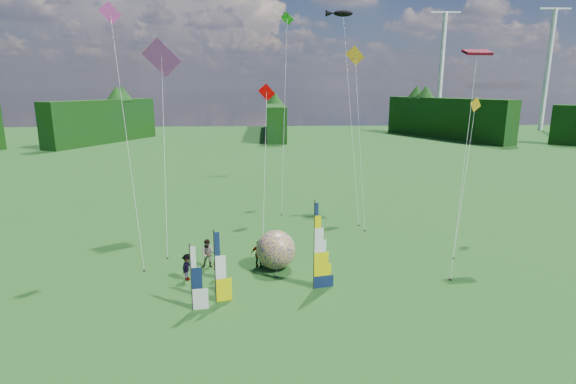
{
  "coord_description": "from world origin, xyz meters",
  "views": [
    {
      "loc": [
        -2.2,
        -20.38,
        11.28
      ],
      "look_at": [
        -1.0,
        4.0,
        5.5
      ],
      "focal_mm": 28.0,
      "sensor_mm": 36.0,
      "label": 1
    }
  ],
  "objects_px": {
    "side_banner_far": "(191,279)",
    "kite_whale": "(350,102)",
    "camp_chair": "(223,285)",
    "spectator_d": "(259,254)",
    "side_banner_left": "(215,268)",
    "spectator_a": "(219,264)",
    "spectator_b": "(208,254)",
    "bol_inflatable": "(276,250)",
    "spectator_c": "(187,267)",
    "feather_banner_main": "(314,247)"
  },
  "relations": [
    {
      "from": "kite_whale",
      "to": "spectator_a",
      "type": "bearing_deg",
      "value": -145.85
    },
    {
      "from": "bol_inflatable",
      "to": "spectator_a",
      "type": "distance_m",
      "value": 3.73
    },
    {
      "from": "spectator_a",
      "to": "spectator_d",
      "type": "xyz_separation_m",
      "value": [
        2.37,
        1.65,
        -0.02
      ]
    },
    {
      "from": "side_banner_left",
      "to": "kite_whale",
      "type": "height_order",
      "value": "kite_whale"
    },
    {
      "from": "spectator_d",
      "to": "side_banner_left",
      "type": "bearing_deg",
      "value": 77.98
    },
    {
      "from": "feather_banner_main",
      "to": "kite_whale",
      "type": "relative_size",
      "value": 0.26
    },
    {
      "from": "spectator_a",
      "to": "camp_chair",
      "type": "bearing_deg",
      "value": -82.6
    },
    {
      "from": "bol_inflatable",
      "to": "kite_whale",
      "type": "height_order",
      "value": "kite_whale"
    },
    {
      "from": "bol_inflatable",
      "to": "camp_chair",
      "type": "relative_size",
      "value": 2.58
    },
    {
      "from": "side_banner_far",
      "to": "camp_chair",
      "type": "height_order",
      "value": "side_banner_far"
    },
    {
      "from": "spectator_b",
      "to": "camp_chair",
      "type": "bearing_deg",
      "value": -67.67
    },
    {
      "from": "bol_inflatable",
      "to": "spectator_b",
      "type": "height_order",
      "value": "bol_inflatable"
    },
    {
      "from": "bol_inflatable",
      "to": "spectator_c",
      "type": "bearing_deg",
      "value": -164.05
    },
    {
      "from": "bol_inflatable",
      "to": "side_banner_far",
      "type": "bearing_deg",
      "value": -130.09
    },
    {
      "from": "feather_banner_main",
      "to": "bol_inflatable",
      "type": "height_order",
      "value": "feather_banner_main"
    },
    {
      "from": "side_banner_left",
      "to": "spectator_b",
      "type": "bearing_deg",
      "value": 85.61
    },
    {
      "from": "side_banner_left",
      "to": "spectator_b",
      "type": "xyz_separation_m",
      "value": [
        -0.99,
        4.8,
        -1.03
      ]
    },
    {
      "from": "side_banner_left",
      "to": "side_banner_far",
      "type": "distance_m",
      "value": 1.39
    },
    {
      "from": "feather_banner_main",
      "to": "kite_whale",
      "type": "height_order",
      "value": "kite_whale"
    },
    {
      "from": "spectator_d",
      "to": "camp_chair",
      "type": "distance_m",
      "value": 4.08
    },
    {
      "from": "feather_banner_main",
      "to": "spectator_c",
      "type": "relative_size",
      "value": 3.09
    },
    {
      "from": "side_banner_far",
      "to": "spectator_b",
      "type": "bearing_deg",
      "value": 81.89
    },
    {
      "from": "spectator_a",
      "to": "kite_whale",
      "type": "relative_size",
      "value": 0.09
    },
    {
      "from": "spectator_c",
      "to": "camp_chair",
      "type": "bearing_deg",
      "value": -111.97
    },
    {
      "from": "side_banner_far",
      "to": "spectator_b",
      "type": "relative_size",
      "value": 1.86
    },
    {
      "from": "feather_banner_main",
      "to": "side_banner_far",
      "type": "xyz_separation_m",
      "value": [
        -6.49,
        -2.19,
        -0.79
      ]
    },
    {
      "from": "spectator_a",
      "to": "feather_banner_main",
      "type": "bearing_deg",
      "value": -20.97
    },
    {
      "from": "bol_inflatable",
      "to": "spectator_d",
      "type": "height_order",
      "value": "bol_inflatable"
    },
    {
      "from": "side_banner_far",
      "to": "spectator_a",
      "type": "relative_size",
      "value": 1.93
    },
    {
      "from": "side_banner_left",
      "to": "spectator_a",
      "type": "height_order",
      "value": "side_banner_left"
    },
    {
      "from": "spectator_a",
      "to": "spectator_c",
      "type": "relative_size",
      "value": 1.11
    },
    {
      "from": "feather_banner_main",
      "to": "spectator_a",
      "type": "distance_m",
      "value": 5.98
    },
    {
      "from": "side_banner_left",
      "to": "camp_chair",
      "type": "xyz_separation_m",
      "value": [
        0.25,
        1.16,
        -1.49
      ]
    },
    {
      "from": "side_banner_left",
      "to": "spectator_b",
      "type": "distance_m",
      "value": 5.01
    },
    {
      "from": "side_banner_far",
      "to": "spectator_d",
      "type": "distance_m",
      "value": 6.49
    },
    {
      "from": "spectator_b",
      "to": "camp_chair",
      "type": "relative_size",
      "value": 1.95
    },
    {
      "from": "spectator_b",
      "to": "spectator_c",
      "type": "distance_m",
      "value": 2.1
    },
    {
      "from": "kite_whale",
      "to": "spectator_b",
      "type": "bearing_deg",
      "value": -151.06
    },
    {
      "from": "side_banner_left",
      "to": "camp_chair",
      "type": "relative_size",
      "value": 4.11
    },
    {
      "from": "bol_inflatable",
      "to": "spectator_d",
      "type": "distance_m",
      "value": 1.15
    },
    {
      "from": "feather_banner_main",
      "to": "kite_whale",
      "type": "bearing_deg",
      "value": 61.42
    },
    {
      "from": "side_banner_far",
      "to": "spectator_c",
      "type": "distance_m",
      "value": 3.95
    },
    {
      "from": "bol_inflatable",
      "to": "spectator_b",
      "type": "relative_size",
      "value": 1.32
    },
    {
      "from": "camp_chair",
      "to": "kite_whale",
      "type": "bearing_deg",
      "value": 40.97
    },
    {
      "from": "side_banner_far",
      "to": "kite_whale",
      "type": "relative_size",
      "value": 0.18
    },
    {
      "from": "spectator_d",
      "to": "spectator_a",
      "type": "bearing_deg",
      "value": 48.11
    },
    {
      "from": "spectator_b",
      "to": "spectator_d",
      "type": "bearing_deg",
      "value": 1.8
    },
    {
      "from": "side_banner_left",
      "to": "spectator_d",
      "type": "distance_m",
      "value": 5.32
    },
    {
      "from": "spectator_a",
      "to": "spectator_c",
      "type": "distance_m",
      "value": 1.85
    },
    {
      "from": "spectator_a",
      "to": "kite_whale",
      "type": "distance_m",
      "value": 21.26
    }
  ]
}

